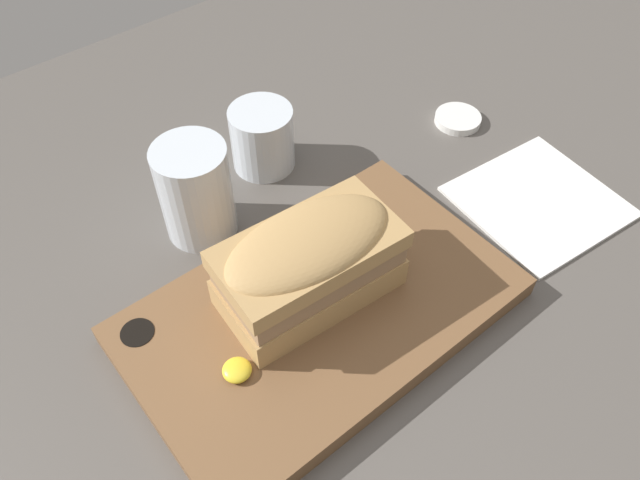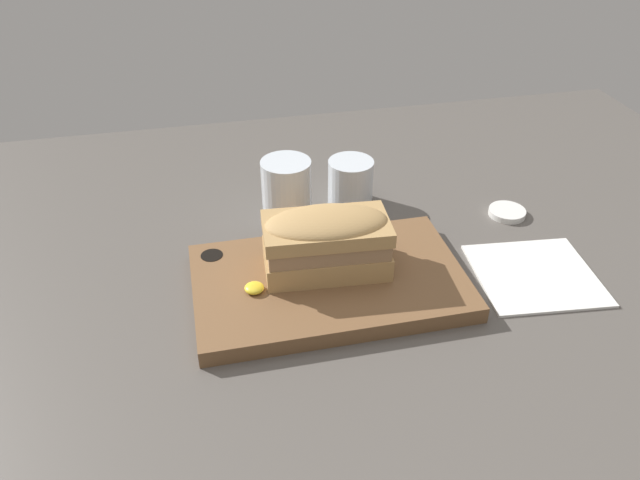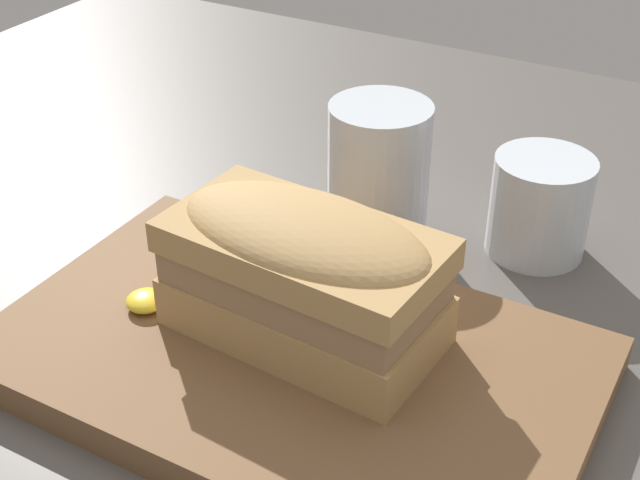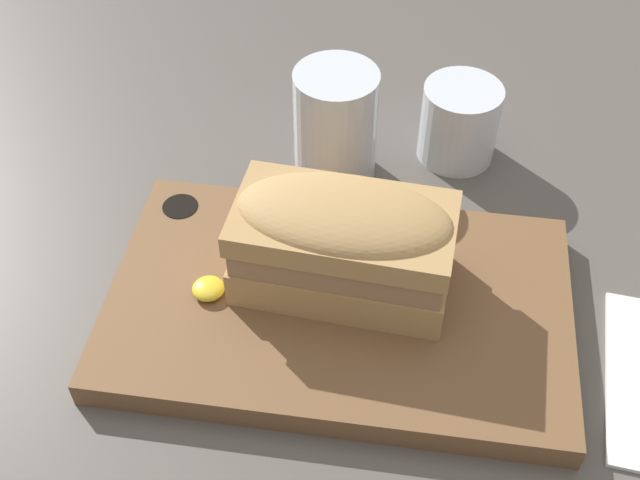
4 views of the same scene
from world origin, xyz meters
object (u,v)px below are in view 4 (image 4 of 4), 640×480
at_px(sandwich, 343,240).
at_px(wine_glass, 459,126).
at_px(serving_board, 338,305).
at_px(water_glass, 335,132).

distance_m(sandwich, wine_glass, 0.23).
relative_size(serving_board, wine_glass, 4.75).
xyz_separation_m(serving_board, sandwich, (0.00, 0.02, 0.06)).
bearing_deg(sandwich, serving_board, -93.35).
bearing_deg(wine_glass, sandwich, -113.65).
bearing_deg(water_glass, serving_board, -81.65).
height_order(serving_board, water_glass, water_glass).
height_order(sandwich, water_glass, sandwich).
xyz_separation_m(water_glass, wine_glass, (0.12, 0.04, -0.01)).
bearing_deg(sandwich, wine_glass, 66.35).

